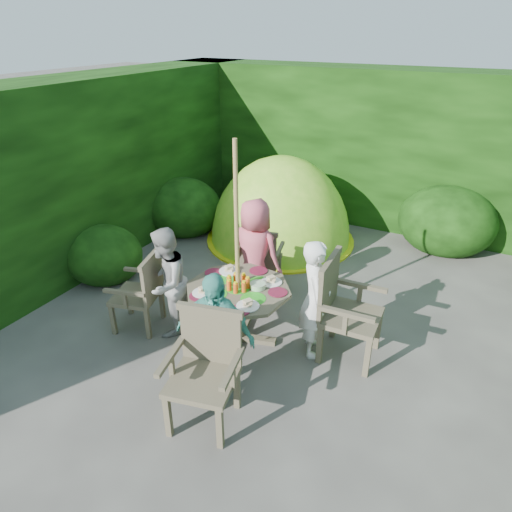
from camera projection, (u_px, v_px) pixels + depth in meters
The scene contains 13 objects.
ground at pixel (333, 358), 4.74m from camera, with size 60.00×60.00×0.00m, color #45423D.
hedge_enclosure at pixel (381, 205), 5.22m from camera, with size 9.00×9.00×2.50m.
patio_table at pixel (238, 297), 4.78m from camera, with size 1.39×1.39×0.79m.
parasol_pole at pixel (237, 250), 4.53m from camera, with size 0.04×0.04×2.20m, color olive.
garden_chair_right at pixel (343, 308), 4.58m from camera, with size 0.59×0.65×1.04m.
garden_chair_left at pixel (142, 291), 5.03m from camera, with size 0.60×0.64×0.88m.
garden_chair_back at pixel (260, 258), 5.78m from camera, with size 0.60×0.56×0.85m.
garden_chair_front at pixel (206, 367), 3.84m from camera, with size 0.69×0.64×0.98m.
child_right at pixel (315, 299), 4.58m from camera, with size 0.47×0.31×1.28m, color white.
child_left at pixel (166, 283), 4.90m from camera, with size 0.60×0.47×1.24m, color #9D9B97.
child_back at pixel (255, 253), 5.42m from camera, with size 0.65×0.43×1.34m, color #D25667.
child_front at pixel (215, 336), 4.04m from camera, with size 0.74×0.31×1.27m, color teal.
dome_tent at pixel (279, 239), 7.34m from camera, with size 2.49×2.49×2.68m.
Camera 1 is at (1.04, -3.67, 3.11)m, focal length 32.00 mm.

